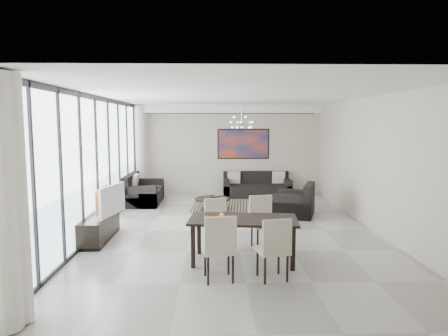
{
  "coord_description": "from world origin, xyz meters",
  "views": [
    {
      "loc": [
        -0.47,
        -8.47,
        2.33
      ],
      "look_at": [
        -0.22,
        1.05,
        1.25
      ],
      "focal_mm": 32.0,
      "sensor_mm": 36.0,
      "label": 1
    }
  ],
  "objects_px": {
    "sofa_main": "(257,188)",
    "television": "(107,200)",
    "coffee_table": "(213,203)",
    "dining_table": "(243,223)",
    "tv_console": "(99,228)"
  },
  "relations": [
    {
      "from": "coffee_table",
      "to": "television",
      "type": "distance_m",
      "value": 3.38
    },
    {
      "from": "sofa_main",
      "to": "television",
      "type": "bearing_deg",
      "value": -127.21
    },
    {
      "from": "dining_table",
      "to": "coffee_table",
      "type": "bearing_deg",
      "value": 97.46
    },
    {
      "from": "tv_console",
      "to": "television",
      "type": "distance_m",
      "value": 0.57
    },
    {
      "from": "sofa_main",
      "to": "dining_table",
      "type": "bearing_deg",
      "value": -98.32
    },
    {
      "from": "coffee_table",
      "to": "television",
      "type": "height_order",
      "value": "television"
    },
    {
      "from": "sofa_main",
      "to": "tv_console",
      "type": "xyz_separation_m",
      "value": [
        -3.67,
        -4.68,
        -0.01
      ]
    },
    {
      "from": "tv_console",
      "to": "dining_table",
      "type": "relative_size",
      "value": 0.84
    },
    {
      "from": "coffee_table",
      "to": "dining_table",
      "type": "distance_m",
      "value": 4.06
    },
    {
      "from": "television",
      "to": "dining_table",
      "type": "xyz_separation_m",
      "value": [
        2.62,
        -1.42,
        -0.14
      ]
    },
    {
      "from": "sofa_main",
      "to": "television",
      "type": "distance_m",
      "value": 5.82
    },
    {
      "from": "coffee_table",
      "to": "dining_table",
      "type": "xyz_separation_m",
      "value": [
        0.52,
        -4.0,
        0.47
      ]
    },
    {
      "from": "sofa_main",
      "to": "television",
      "type": "relative_size",
      "value": 2.02
    },
    {
      "from": "sofa_main",
      "to": "coffee_table",
      "type": "bearing_deg",
      "value": -124.55
    },
    {
      "from": "sofa_main",
      "to": "tv_console",
      "type": "relative_size",
      "value": 1.35
    }
  ]
}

